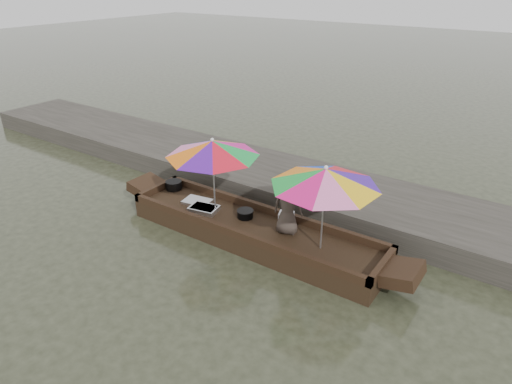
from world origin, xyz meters
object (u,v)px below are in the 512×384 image
Objects in this scene: umbrella_stern at (323,209)px; boat_hull at (253,232)px; supply_bag at (286,219)px; vendor at (288,206)px; cooking_pot at (174,185)px; charcoal_grill at (245,214)px; umbrella_bow at (214,176)px; tray_crayfish at (204,209)px; tray_scallop at (197,202)px.

boat_hull is at bearing 180.00° from umbrella_stern.
umbrella_stern reaches higher than boat_hull.
supply_bag is 0.26× the size of vendor.
charcoal_grill is (2.07, -0.16, -0.02)m from cooking_pot.
umbrella_stern is (0.91, -0.35, 0.65)m from supply_bag.
boat_hull is at bearing 0.00° from umbrella_bow.
tray_crayfish is 0.39m from tray_scallop.
supply_bag reaches higher than boat_hull.
tray_scallop is at bearing -14.18° from cooking_pot.
charcoal_grill is 1.07m from vendor.
umbrella_bow is at bearing -10.96° from vendor.
umbrella_stern is (0.75, -0.13, 0.23)m from vendor.
boat_hull is 1.49m from tray_scallop.
tray_crayfish is 0.77m from umbrella_bow.
vendor reaches higher than charcoal_grill.
tray_crayfish is 1.00× the size of tray_scallop.
cooking_pot is 1.61m from umbrella_bow.
umbrella_stern is (1.72, -0.14, 0.70)m from charcoal_grill.
umbrella_bow reaches higher than cooking_pot.
vendor is (0.68, 0.13, 0.72)m from boat_hull.
charcoal_grill is (-0.28, 0.14, 0.25)m from boat_hull.
supply_bag reaches higher than tray_crayfish.
umbrella_bow is (-1.45, -0.35, 0.65)m from supply_bag.
umbrella_stern is at bearing 2.35° from tray_crayfish.
tray_scallop is 0.52× the size of vendor.
charcoal_grill is at bearing 153.78° from boat_hull.
cooking_pot is 1.29m from tray_crayfish.
vendor is (2.15, 0.05, 0.52)m from tray_scallop.
charcoal_grill reaches higher than boat_hull.
vendor is 0.80m from umbrella_stern.
umbrella_stern is (2.57, 0.11, 0.73)m from tray_crayfish.
tray_crayfish is 0.31× the size of umbrella_bow.
umbrella_bow and umbrella_stern have the same top height.
tray_scallop is 0.93m from umbrella_bow.
supply_bag reaches higher than cooking_pot.
boat_hull is 9.21× the size of tray_crayfish.
tray_scallop is at bearing 151.21° from tray_crayfish.
umbrella_stern is at bearing 154.84° from vendor.
charcoal_grill is 1.10× the size of supply_bag.
vendor is (0.96, -0.01, 0.48)m from charcoal_grill.
umbrella_bow reaches higher than boat_hull.
umbrella_bow is at bearing 180.00° from umbrella_stern.
vendor is (0.15, -0.22, 0.42)m from supply_bag.
umbrella_stern reaches higher than charcoal_grill.
umbrella_stern is (2.91, -0.08, 0.74)m from tray_scallop.
supply_bag is 0.50m from vendor.
umbrella_bow is (-1.60, -0.13, 0.23)m from vendor.
umbrella_bow reaches higher than charcoal_grill.
charcoal_grill is 0.28× the size of vendor.
boat_hull is at bearing -26.22° from charcoal_grill.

